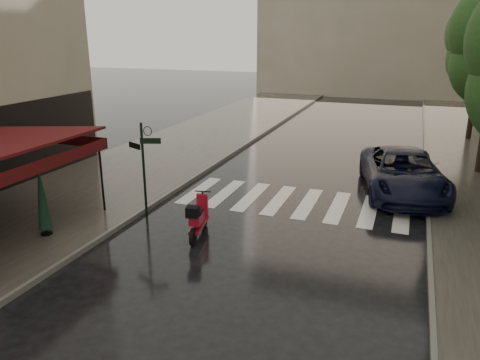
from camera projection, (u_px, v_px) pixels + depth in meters
The scene contains 9 objects.
ground at pixel (127, 262), 12.24m from camera, with size 120.00×120.00×0.00m, color black.
sidewalk_near at pixel (182, 146), 24.45m from camera, with size 6.00×60.00×0.12m, color #38332D.
curb_near at pixel (236, 151), 23.44m from camera, with size 0.12×60.00×0.16m, color #595651.
curb_far at pixel (426, 168), 20.50m from camera, with size 0.12×60.00×0.16m, color #595651.
crosswalk at pixel (293, 202), 16.63m from camera, with size 7.85×3.20×0.01m.
signpost at pixel (144, 162), 14.77m from camera, with size 1.17×0.29×3.10m.
scooter at pixel (198, 219), 13.64m from camera, with size 0.67×1.81×1.20m.
parked_car at pixel (403, 173), 17.27m from camera, with size 2.68×5.81×1.61m, color black.
parasol_back at pixel (42, 197), 13.31m from camera, with size 0.40×0.40×2.12m.
Camera 1 is at (6.60, -9.32, 5.75)m, focal length 35.00 mm.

